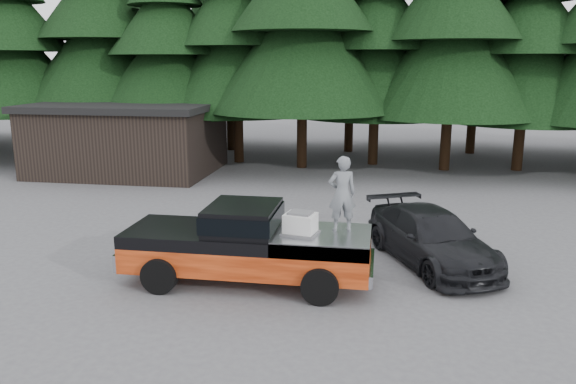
% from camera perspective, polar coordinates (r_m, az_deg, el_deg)
% --- Properties ---
extents(ground, '(120.00, 120.00, 0.00)m').
position_cam_1_polar(ground, '(14.32, -2.88, -8.22)').
color(ground, '#4A4A4D').
rests_on(ground, ground).
extents(pickup_truck, '(6.00, 2.04, 1.33)m').
position_cam_1_polar(pickup_truck, '(13.56, -4.10, -6.48)').
color(pickup_truck, '#E6531D').
rests_on(pickup_truck, ground).
extents(truck_cab, '(1.66, 1.90, 0.59)m').
position_cam_1_polar(truck_cab, '(13.30, -4.58, -2.55)').
color(truck_cab, black).
rests_on(truck_cab, pickup_truck).
extents(air_compressor, '(0.79, 0.70, 0.47)m').
position_cam_1_polar(air_compressor, '(12.87, 1.26, -3.32)').
color(air_compressor, silver).
rests_on(air_compressor, pickup_truck).
extents(man_on_bed, '(0.74, 0.59, 1.78)m').
position_cam_1_polar(man_on_bed, '(13.03, 5.52, -0.18)').
color(man_on_bed, slate).
rests_on(man_on_bed, pickup_truck).
extents(parked_car, '(3.84, 5.21, 1.40)m').
position_cam_1_polar(parked_car, '(15.25, 14.36, -4.49)').
color(parked_car, black).
rests_on(parked_car, ground).
extents(utility_building, '(8.40, 6.40, 3.30)m').
position_cam_1_polar(utility_building, '(27.93, -15.89, 5.36)').
color(utility_building, black).
rests_on(utility_building, ground).
extents(treeline, '(60.15, 16.05, 17.50)m').
position_cam_1_polar(treeline, '(30.42, 5.03, 17.85)').
color(treeline, black).
rests_on(treeline, ground).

